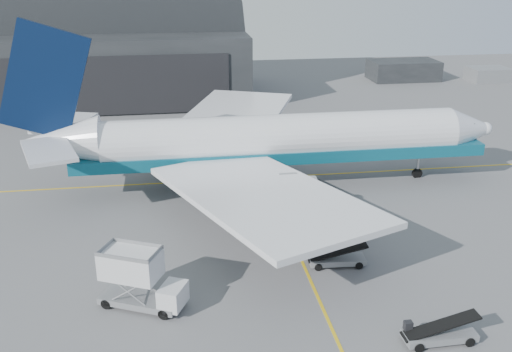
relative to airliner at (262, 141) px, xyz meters
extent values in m
plane|color=#565659|center=(0.71, -17.48, -5.36)|extent=(200.00, 200.00, 0.00)
cube|color=gold|center=(0.71, 2.52, -5.35)|extent=(80.00, 0.25, 0.02)
cube|color=gold|center=(0.71, -19.48, -5.35)|extent=(0.25, 40.00, 0.02)
cube|color=black|center=(-21.29, 47.52, 0.64)|extent=(50.00, 28.00, 12.00)
cube|color=black|center=(-21.29, 33.42, -0.36)|extent=(42.00, 0.40, 9.50)
cube|color=black|center=(38.71, 54.52, -5.36)|extent=(14.00, 8.00, 4.00)
cube|color=gray|center=(55.71, 50.52, -5.36)|extent=(8.00, 6.00, 2.80)
cylinder|color=white|center=(2.23, 0.00, 0.31)|extent=(39.26, 5.23, 5.23)
cone|color=white|center=(24.26, 0.00, 0.31)|extent=(4.80, 5.23, 5.23)
sphere|color=white|center=(26.44, 0.00, 0.31)|extent=(1.53, 1.53, 1.53)
cone|color=white|center=(-21.21, 0.00, 0.97)|extent=(7.63, 5.23, 5.23)
cube|color=black|center=(22.95, 0.00, 0.97)|extent=(2.84, 2.40, 0.76)
cube|color=#0C5065|center=(2.23, 0.00, -1.38)|extent=(45.80, 5.29, 1.31)
cube|color=white|center=(-2.13, -13.09, -0.78)|extent=(20.11, 26.74, 1.59)
cube|color=white|center=(-2.13, 13.09, -0.78)|extent=(20.11, 26.74, 1.59)
cube|color=white|center=(-21.76, -4.91, 1.62)|extent=(6.68, 9.13, 0.38)
cube|color=white|center=(-21.76, 4.91, 1.62)|extent=(6.68, 9.13, 0.38)
cube|color=#071534|center=(-22.31, 0.00, 7.40)|extent=(10.11, 0.55, 12.56)
cylinder|color=gray|center=(1.14, -8.72, -2.52)|extent=(5.67, 2.94, 2.94)
cylinder|color=gray|center=(1.14, 8.72, -2.52)|extent=(5.67, 2.94, 2.94)
cylinder|color=#A5A5AA|center=(18.59, 0.00, -3.83)|extent=(0.31, 0.31, 3.05)
cylinder|color=black|center=(18.59, 0.00, -4.87)|extent=(1.20, 0.38, 1.20)
cylinder|color=black|center=(0.05, -3.49, -4.76)|extent=(1.42, 0.49, 1.42)
cylinder|color=black|center=(0.05, 3.49, -4.76)|extent=(1.42, 0.49, 1.42)
cube|color=gray|center=(-12.70, -22.21, -4.80)|extent=(6.54, 4.77, 0.51)
cube|color=silver|center=(-10.31, -23.32, -3.99)|extent=(2.45, 2.80, 1.62)
cube|color=black|center=(-9.62, -23.64, -3.74)|extent=(0.88, 1.78, 0.91)
cube|color=silver|center=(-13.25, -21.95, -1.91)|extent=(4.93, 4.09, 2.03)
cylinder|color=black|center=(-11.03, -24.15, -4.95)|extent=(0.86, 0.62, 0.81)
cylinder|color=black|center=(-10.14, -22.22, -4.95)|extent=(0.86, 0.62, 0.81)
cylinder|color=black|center=(-15.26, -22.19, -4.95)|extent=(0.86, 0.62, 0.81)
cylinder|color=black|center=(-14.37, -20.26, -4.95)|extent=(0.86, 0.62, 0.81)
cube|color=black|center=(6.69, -11.39, -4.81)|extent=(4.20, 2.63, 0.89)
cube|color=silver|center=(7.29, -11.46, -4.02)|extent=(1.59, 1.94, 0.89)
cylinder|color=black|center=(7.96, -12.54, -4.96)|extent=(0.93, 0.45, 0.89)
cylinder|color=black|center=(8.19, -10.56, -4.96)|extent=(0.93, 0.45, 0.89)
cylinder|color=black|center=(5.20, -12.22, -4.96)|extent=(0.93, 0.45, 0.89)
cylinder|color=black|center=(5.42, -10.25, -4.96)|extent=(0.93, 0.45, 0.89)
cube|color=gray|center=(7.54, -29.51, -4.85)|extent=(5.00, 1.78, 0.51)
cube|color=black|center=(7.54, -29.51, -4.06)|extent=(5.32, 1.22, 1.45)
cube|color=black|center=(5.49, -28.93, -4.28)|extent=(0.57, 0.46, 0.68)
cylinder|color=black|center=(9.36, -30.27, -5.02)|extent=(0.68, 0.29, 0.68)
cylinder|color=black|center=(9.33, -28.69, -5.02)|extent=(0.68, 0.29, 0.68)
cylinder|color=black|center=(5.74, -30.34, -5.02)|extent=(0.68, 0.29, 0.68)
cylinder|color=black|center=(5.71, -28.75, -5.02)|extent=(0.68, 0.29, 0.68)
cube|color=gray|center=(3.50, -18.52, -4.87)|extent=(4.85, 1.95, 0.49)
cube|color=black|center=(3.50, -18.52, -4.12)|extent=(5.12, 1.43, 1.38)
cube|color=black|center=(1.60, -17.79, -4.33)|extent=(0.57, 0.47, 0.65)
cylinder|color=black|center=(5.17, -19.40, -5.03)|extent=(0.66, 0.31, 0.65)
cylinder|color=black|center=(5.28, -17.89, -5.03)|extent=(0.66, 0.31, 0.65)
cylinder|color=black|center=(1.72, -19.15, -5.03)|extent=(0.66, 0.31, 0.65)
cylinder|color=black|center=(1.83, -17.65, -5.03)|extent=(0.66, 0.31, 0.65)
cube|color=#E14007|center=(0.98, -15.97, -5.34)|extent=(0.41, 0.41, 0.03)
cone|color=#E14007|center=(0.98, -15.97, -5.06)|extent=(0.41, 0.41, 0.59)
camera|label=1|loc=(-9.50, -59.51, 19.29)|focal=40.00mm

